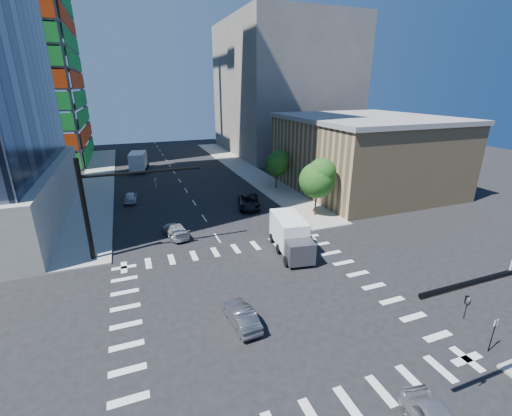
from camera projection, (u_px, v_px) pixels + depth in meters
name	position (u px, v px, depth m)	size (l,w,h in m)	color
ground	(261.00, 304.00, 24.26)	(160.00, 160.00, 0.00)	black
road_markings	(261.00, 304.00, 24.26)	(20.00, 20.00, 0.01)	silver
sidewalk_ne	(244.00, 169.00, 63.63)	(5.00, 60.00, 0.15)	gray
sidewalk_nw	(98.00, 181.00, 55.23)	(5.00, 60.00, 0.15)	gray
commercial_building	(364.00, 153.00, 50.24)	(20.50, 22.50, 10.60)	tan
bg_building_ne	(282.00, 89.00, 77.02)	(24.00, 30.00, 28.00)	#68615D
signal_mast_nw	(103.00, 199.00, 29.17)	(10.20, 0.40, 9.00)	black
tree_south	(319.00, 178.00, 39.16)	(4.16, 4.16, 6.82)	#382316
tree_north	(278.00, 163.00, 50.06)	(3.54, 3.52, 5.78)	#382316
no_parking_sign	(493.00, 332.00, 19.48)	(0.30, 0.06, 2.20)	black
car_nb_far	(249.00, 202.00, 43.36)	(2.56, 5.55, 1.54)	black
car_sb_near	(176.00, 230.00, 35.06)	(1.86, 4.57, 1.33)	#BEBEBE
car_sb_mid	(131.00, 197.00, 45.50)	(1.62, 4.02, 1.37)	#B9BEC2
car_sb_cross	(241.00, 316.00, 22.02)	(1.36, 3.89, 1.28)	#535358
box_truck_near	(292.00, 239.00, 31.24)	(3.51, 6.43, 3.20)	black
box_truck_far	(139.00, 162.00, 62.31)	(3.81, 6.94, 3.45)	black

